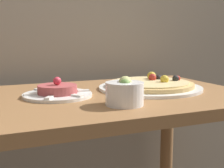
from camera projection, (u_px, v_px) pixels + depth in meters
dining_table at (89, 134)px, 1.05m from camera, size 1.09×0.65×0.77m
pizza_plate at (151, 85)px, 1.15m from camera, size 0.38×0.38×0.06m
tartare_plate at (57, 92)px, 1.01m from camera, size 0.22×0.22×0.06m
small_bowl at (125, 92)px, 0.88m from camera, size 0.11×0.11×0.08m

